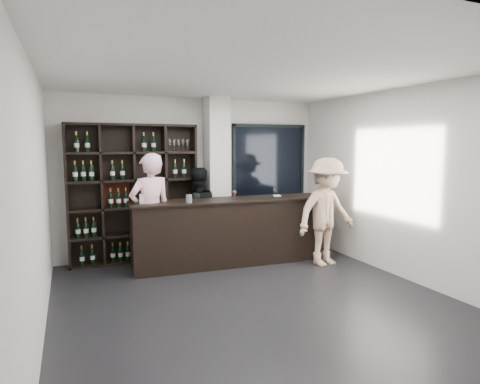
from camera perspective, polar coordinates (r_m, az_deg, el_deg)
name	(u,v)px	position (r m, az deg, el deg)	size (l,w,h in m)	color
floor	(257,303)	(5.42, 2.42, -15.49)	(5.00, 5.50, 0.01)	black
wine_shelf	(134,194)	(7.21, -14.82, -0.21)	(2.20, 0.35, 2.40)	black
structural_column	(217,177)	(7.46, -3.30, 2.16)	(0.40, 0.40, 2.90)	silver
glass_panel	(269,177)	(8.14, 4.15, 2.19)	(1.60, 0.08, 2.10)	black
tasting_counter	(232,231)	(6.92, -1.21, -5.61)	(3.42, 0.71, 1.13)	black
taster_pink	(151,213)	(6.57, -12.59, -2.95)	(0.70, 0.46, 1.92)	#F5BCC8
taster_black	(197,213)	(7.22, -6.13, -3.05)	(0.80, 0.62, 1.64)	black
customer	(326,212)	(6.94, 12.19, -2.79)	(1.18, 0.68, 1.83)	tan
wine_glass	(234,194)	(6.76, -0.81, -0.29)	(0.08, 0.08, 0.18)	white
spit_cup	(189,199)	(6.43, -7.26, -0.95)	(0.10, 0.10, 0.13)	#A1AEC6
napkin_stack	(277,196)	(7.21, 5.28, -0.53)	(0.12, 0.12, 0.02)	white
card_stand	(143,199)	(6.47, -13.64, -0.95)	(0.10, 0.05, 0.15)	white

